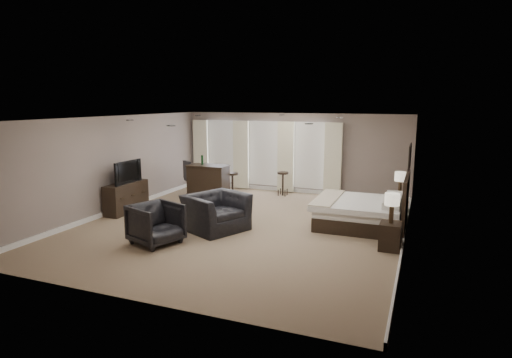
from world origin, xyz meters
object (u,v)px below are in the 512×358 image
at_px(lamp_far, 400,184).
at_px(lamp_near, 392,208).
at_px(nightstand_far, 399,205).
at_px(bar_stool_right, 283,184).
at_px(tv, 125,180).
at_px(bar_stool_left, 233,185).
at_px(dresser, 126,197).
at_px(bed, 357,199).
at_px(armchair_near, 216,206).
at_px(bar_counter, 208,182).
at_px(armchair_far, 156,222).
at_px(nightstand_near, 390,236).
at_px(desk_chair, 194,178).

bearing_deg(lamp_far, lamp_near, -90.00).
xyz_separation_m(nightstand_far, bar_stool_right, (-3.60, 1.10, 0.11)).
bearing_deg(tv, bar_stool_left, -35.70).
bearing_deg(tv, dresser, -180.00).
distance_m(bed, dresser, 6.11).
bearing_deg(bar_stool_left, armchair_near, -71.68).
height_order(nightstand_far, dresser, dresser).
distance_m(lamp_near, bar_counter, 6.16).
bearing_deg(bar_counter, bar_stool_right, 34.88).
bearing_deg(armchair_near, bar_counter, 56.21).
bearing_deg(bed, lamp_far, 58.46).
height_order(nightstand_far, bar_counter, bar_counter).
bearing_deg(bar_stool_right, armchair_near, -94.10).
relative_size(nightstand_far, armchair_far, 0.56).
distance_m(bed, armchair_near, 3.39).
distance_m(lamp_far, armchair_far, 6.37).
bearing_deg(nightstand_near, nightstand_far, 90.00).
bearing_deg(armchair_near, bed, -37.30).
bearing_deg(bar_counter, dresser, -122.08).
bearing_deg(tv, armchair_near, -100.88).
height_order(lamp_far, armchair_far, lamp_far).
bearing_deg(bar_stool_right, nightstand_near, -48.00).
relative_size(armchair_near, bar_stool_left, 1.68).
relative_size(lamp_far, bar_stool_left, 0.79).
bearing_deg(bar_stool_right, nightstand_far, -17.01).
height_order(nightstand_near, bar_stool_right, bar_stool_right).
distance_m(lamp_near, armchair_far, 4.88).
xyz_separation_m(armchair_far, desk_chair, (-1.58, 4.40, 0.09)).
relative_size(bed, dresser, 1.47).
distance_m(dresser, bar_stool_right, 4.85).
height_order(nightstand_far, lamp_far, lamp_far).
bearing_deg(armchair_near, armchair_far, 176.21).
bearing_deg(lamp_far, bed, -121.54).
xyz_separation_m(lamp_near, bar_counter, (-5.56, 2.64, -0.32)).
bearing_deg(bar_counter, bar_stool_left, 42.20).
bearing_deg(armchair_near, lamp_near, -63.09).
height_order(lamp_far, bar_counter, lamp_far).
bearing_deg(armchair_far, lamp_near, -53.04).
bearing_deg(lamp_far, nightstand_near, -90.00).
xyz_separation_m(nightstand_near, bar_stool_left, (-4.98, 3.16, 0.11)).
bearing_deg(nightstand_near, bed, 121.54).
bearing_deg(bar_counter, armchair_far, -77.41).
distance_m(nightstand_near, lamp_far, 2.96).
distance_m(nightstand_far, lamp_near, 2.96).
distance_m(nightstand_far, armchair_far, 6.37).
bearing_deg(dresser, lamp_near, -3.84).
xyz_separation_m(nightstand_near, lamp_near, (0.00, 0.00, 0.58)).
height_order(nightstand_near, armchair_far, armchair_far).
bearing_deg(nightstand_near, lamp_near, 0.00).
bearing_deg(nightstand_near, bar_stool_left, 147.62).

